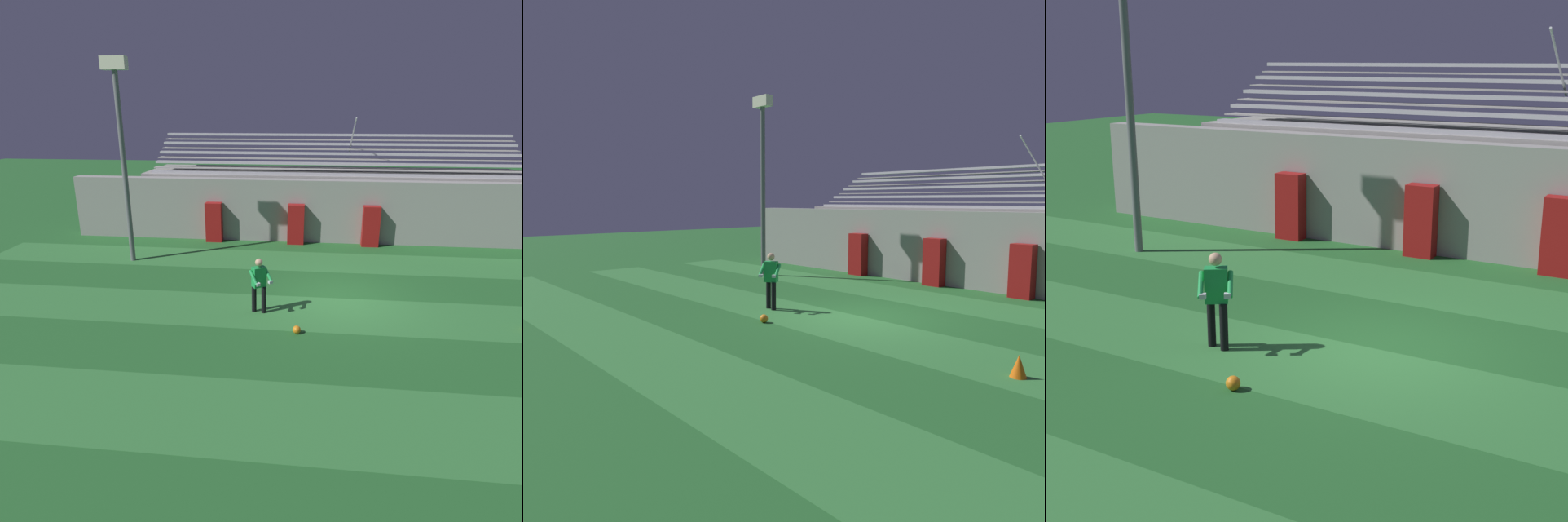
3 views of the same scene
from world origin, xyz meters
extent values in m
plane|color=#236028|center=(0.00, 0.00, 0.00)|extent=(80.00, 80.00, 0.00)
cube|color=#337A38|center=(0.00, -6.00, 0.00)|extent=(28.00, 2.38, 0.01)
cube|color=#337A38|center=(0.00, -1.24, 0.00)|extent=(28.00, 2.38, 0.01)
cube|color=#337A38|center=(0.00, 3.51, 0.00)|extent=(28.00, 2.38, 0.01)
cube|color=#999691|center=(0.00, 6.50, 1.40)|extent=(24.00, 0.60, 2.80)
cube|color=maroon|center=(-1.64, 5.95, 0.89)|extent=(0.73, 0.44, 1.79)
cube|color=maroon|center=(1.64, 5.95, 0.89)|extent=(0.73, 0.44, 1.79)
cube|color=maroon|center=(-5.36, 5.95, 0.89)|extent=(0.73, 0.44, 1.79)
cube|color=#999691|center=(0.00, 8.85, 1.45)|extent=(18.00, 3.90, 2.90)
cube|color=#B7B7BC|center=(0.00, 7.25, 2.95)|extent=(17.10, 0.36, 0.10)
cube|color=#999691|center=(0.00, 7.05, 2.72)|extent=(17.10, 0.60, 0.04)
cube|color=#B7B7BC|center=(0.00, 7.95, 3.35)|extent=(17.10, 0.36, 0.10)
cube|color=#999691|center=(0.00, 7.75, 3.12)|extent=(17.10, 0.60, 0.04)
cube|color=#B7B7BC|center=(0.00, 8.65, 3.75)|extent=(17.10, 0.36, 0.10)
cube|color=#999691|center=(0.00, 8.45, 3.52)|extent=(17.10, 0.60, 0.04)
cube|color=#B7B7BC|center=(0.00, 9.35, 4.15)|extent=(17.10, 0.36, 0.10)
cube|color=#999691|center=(0.00, 9.15, 3.92)|extent=(17.10, 0.60, 0.04)
cube|color=#B7B7BC|center=(0.00, 10.05, 4.55)|extent=(17.10, 0.36, 0.10)
cube|color=#999691|center=(0.00, 9.85, 4.32)|extent=(17.10, 0.60, 0.04)
cylinder|color=#B7B7BC|center=(0.82, 8.40, 4.60)|extent=(0.06, 2.63, 1.65)
cylinder|color=slate|center=(-8.04, 2.88, 3.52)|extent=(0.20, 0.20, 7.04)
cube|color=#F2EDCC|center=(-8.04, 2.88, 7.26)|extent=(0.90, 0.36, 0.44)
cylinder|color=black|center=(-2.32, -1.35, 0.41)|extent=(0.19, 0.19, 0.82)
cylinder|color=black|center=(-2.61, -1.30, 0.41)|extent=(0.19, 0.19, 0.82)
cube|color=green|center=(-2.46, -1.32, 1.12)|extent=(0.45, 0.41, 0.60)
sphere|color=tan|center=(-2.46, -1.32, 1.56)|extent=(0.22, 0.22, 0.22)
cylinder|color=green|center=(-2.18, -1.31, 1.17)|extent=(0.33, 0.45, 0.37)
cylinder|color=green|center=(-2.59, -1.57, 1.17)|extent=(0.33, 0.45, 0.37)
cube|color=silver|center=(-2.11, -1.50, 1.04)|extent=(0.15, 0.15, 0.08)
cube|color=silver|center=(-2.45, -1.72, 1.04)|extent=(0.15, 0.15, 0.08)
sphere|color=orange|center=(-1.30, -2.53, 0.11)|extent=(0.22, 0.22, 0.22)
cone|color=orange|center=(4.98, -1.67, 0.21)|extent=(0.30, 0.30, 0.42)
camera|label=1|loc=(-1.10, -13.03, 5.64)|focal=30.00mm
camera|label=2|loc=(8.87, -10.73, 3.19)|focal=35.00mm
camera|label=3|loc=(4.50, -10.55, 4.74)|focal=50.00mm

